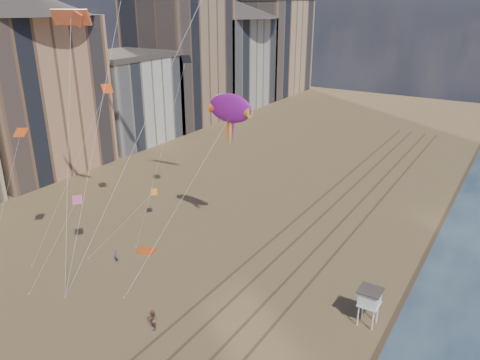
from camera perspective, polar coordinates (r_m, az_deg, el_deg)
name	(u,v)px	position (r m, az deg, el deg)	size (l,w,h in m)	color
wet_sand	(470,259)	(57.00, 26.25, -8.60)	(260.00, 260.00, 0.00)	#42301E
tracks	(292,258)	(51.77, 6.38, -9.37)	(7.68, 120.00, 0.01)	brown
buildings	(162,64)	(102.19, -9.51, 13.76)	(34.72, 131.35, 29.00)	#C6B284
lifeguard_stand	(370,298)	(42.12, 15.52, -13.68)	(1.92, 1.92, 3.46)	white
grounded_kite	(146,251)	(53.57, -11.34, -8.44)	(1.89, 1.20, 0.21)	#FF4E15
show_kite	(230,109)	(48.01, -1.21, 8.70)	(4.76, 7.42, 20.45)	#921695
kite_flyer_a	(117,256)	(51.98, -14.82, -8.93)	(0.55, 0.36, 1.50)	slate
kite_flyer_b	(153,320)	(41.78, -10.61, -16.46)	(0.91, 0.71, 1.87)	brown
small_kites	(106,128)	(52.13, -16.06, 6.11)	(8.98, 18.00, 16.75)	black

